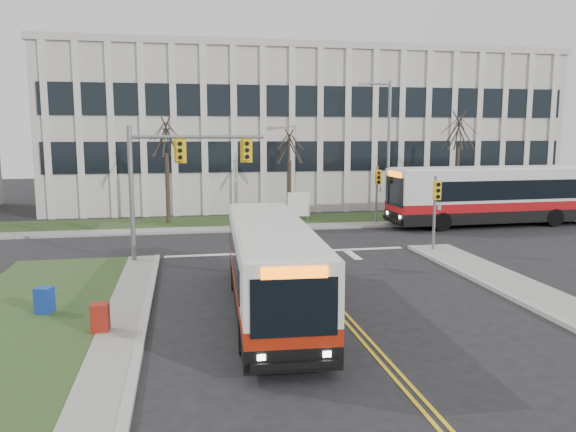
# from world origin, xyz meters

# --- Properties ---
(ground) EXTENTS (120.00, 120.00, 0.00)m
(ground) POSITION_xyz_m (0.00, 0.00, 0.00)
(ground) COLOR black
(ground) RESTS_ON ground
(sidewalk_west) EXTENTS (1.20, 26.00, 0.14)m
(sidewalk_west) POSITION_xyz_m (-7.00, -5.00, 0.07)
(sidewalk_west) COLOR #9E9B93
(sidewalk_west) RESTS_ON ground
(sidewalk_cross) EXTENTS (44.00, 1.60, 0.14)m
(sidewalk_cross) POSITION_xyz_m (5.00, 15.20, 0.07)
(sidewalk_cross) COLOR #9E9B93
(sidewalk_cross) RESTS_ON ground
(building_lawn) EXTENTS (44.00, 5.00, 0.12)m
(building_lawn) POSITION_xyz_m (5.00, 18.00, 0.06)
(building_lawn) COLOR #31481E
(building_lawn) RESTS_ON ground
(office_building) EXTENTS (40.00, 16.00, 12.00)m
(office_building) POSITION_xyz_m (5.00, 30.00, 6.00)
(office_building) COLOR beige
(office_building) RESTS_ON ground
(mast_arm_signal) EXTENTS (6.11, 0.38, 6.20)m
(mast_arm_signal) POSITION_xyz_m (-5.62, 7.16, 4.26)
(mast_arm_signal) COLOR slate
(mast_arm_signal) RESTS_ON ground
(signal_pole_near) EXTENTS (0.34, 0.39, 3.80)m
(signal_pole_near) POSITION_xyz_m (7.20, 6.90, 2.50)
(signal_pole_near) COLOR slate
(signal_pole_near) RESTS_ON ground
(signal_pole_far) EXTENTS (0.34, 0.39, 3.80)m
(signal_pole_far) POSITION_xyz_m (7.20, 15.40, 2.50)
(signal_pole_far) COLOR slate
(signal_pole_far) RESTS_ON ground
(streetlight) EXTENTS (2.15, 0.25, 9.20)m
(streetlight) POSITION_xyz_m (8.03, 16.20, 5.19)
(streetlight) COLOR slate
(streetlight) RESTS_ON ground
(directory_sign) EXTENTS (1.50, 0.12, 2.00)m
(directory_sign) POSITION_xyz_m (2.50, 17.50, 1.17)
(directory_sign) COLOR slate
(directory_sign) RESTS_ON ground
(tree_left) EXTENTS (1.80, 1.80, 7.70)m
(tree_left) POSITION_xyz_m (-6.00, 18.00, 5.51)
(tree_left) COLOR #42352B
(tree_left) RESTS_ON ground
(tree_mid) EXTENTS (1.80, 1.80, 6.82)m
(tree_mid) POSITION_xyz_m (2.00, 18.20, 4.88)
(tree_mid) COLOR #42352B
(tree_mid) RESTS_ON ground
(tree_right) EXTENTS (1.80, 1.80, 8.25)m
(tree_right) POSITION_xyz_m (14.00, 18.00, 5.91)
(tree_right) COLOR #42352B
(tree_right) RESTS_ON ground
(bus_main) EXTENTS (2.95, 11.04, 2.92)m
(bus_main) POSITION_xyz_m (-2.26, -0.99, 1.46)
(bus_main) COLOR silver
(bus_main) RESTS_ON ground
(bus_cross) EXTENTS (13.87, 3.51, 3.67)m
(bus_cross) POSITION_xyz_m (14.60, 14.00, 1.84)
(bus_cross) COLOR silver
(bus_cross) RESTS_ON ground
(newspaper_box_blue) EXTENTS (0.62, 0.59, 0.95)m
(newspaper_box_blue) POSITION_xyz_m (-9.50, -0.07, 0.47)
(newspaper_box_blue) COLOR navy
(newspaper_box_blue) RESTS_ON ground
(newspaper_box_red) EXTENTS (0.51, 0.46, 0.95)m
(newspaper_box_red) POSITION_xyz_m (-7.48, -2.22, 0.47)
(newspaper_box_red) COLOR maroon
(newspaper_box_red) RESTS_ON ground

